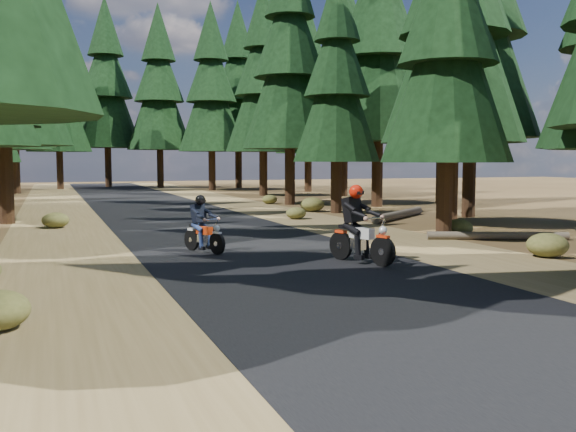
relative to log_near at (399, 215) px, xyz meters
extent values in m
plane|color=#412E17|center=(-8.13, -10.63, -0.16)|extent=(120.00, 120.00, 0.00)
cube|color=black|center=(-8.13, -5.63, -0.15)|extent=(6.00, 100.00, 0.01)
cube|color=brown|center=(-12.73, -5.63, -0.16)|extent=(3.20, 100.00, 0.01)
cube|color=brown|center=(-3.53, -5.63, -0.16)|extent=(3.20, 100.00, 0.01)
cylinder|color=black|center=(-2.08, -6.15, 2.10)|extent=(0.48, 0.48, 4.52)
cone|color=black|center=(-2.08, -6.15, 4.92)|extent=(3.84, 3.84, 5.65)
cylinder|color=black|center=(0.15, -3.24, 2.76)|extent=(0.53, 0.53, 5.84)
cone|color=black|center=(0.15, -3.24, 6.41)|extent=(4.96, 4.96, 7.30)
cylinder|color=black|center=(3.08, -0.29, 3.06)|extent=(0.56, 0.56, 6.43)
cone|color=black|center=(3.08, -0.29, 7.08)|extent=(5.47, 5.47, 8.04)
cylinder|color=black|center=(-14.49, 3.26, 2.70)|extent=(0.53, 0.53, 5.72)
cone|color=black|center=(-14.49, 3.26, 6.27)|extent=(4.86, 4.86, 7.15)
cylinder|color=black|center=(-1.15, 3.44, 2.09)|extent=(0.48, 0.48, 4.51)
cone|color=black|center=(-1.15, 3.44, 4.91)|extent=(3.83, 3.83, 5.64)
cone|color=black|center=(-1.15, 3.44, 6.94)|extent=(2.93, 2.93, 4.06)
cone|color=black|center=(-1.15, 3.44, 8.97)|extent=(2.03, 2.03, 3.38)
cylinder|color=black|center=(2.35, 6.17, 3.08)|extent=(0.56, 0.56, 6.47)
cone|color=black|center=(2.35, 6.17, 7.12)|extent=(5.50, 5.50, 8.09)
cylinder|color=black|center=(-1.20, 9.10, 2.75)|extent=(0.53, 0.53, 5.83)
cone|color=black|center=(-1.20, 9.10, 6.40)|extent=(4.95, 4.95, 7.29)
cone|color=black|center=(-1.20, 9.10, 9.02)|extent=(3.79, 3.79, 5.25)
cylinder|color=black|center=(3.39, 13.52, 2.15)|extent=(0.48, 0.48, 4.61)
cone|color=black|center=(3.39, 13.52, 5.03)|extent=(3.92, 3.92, 5.77)
cone|color=black|center=(3.39, 13.52, 7.11)|extent=(3.00, 3.00, 4.15)
cone|color=black|center=(3.39, 13.52, 9.18)|extent=(2.08, 2.08, 3.46)
cylinder|color=black|center=(0.21, 17.78, 2.72)|extent=(0.53, 0.53, 5.76)
cone|color=black|center=(0.21, 17.78, 6.32)|extent=(4.90, 4.90, 7.21)
cone|color=black|center=(0.21, 17.78, 8.92)|extent=(3.75, 3.75, 5.19)
cone|color=black|center=(0.21, 17.78, 11.51)|extent=(2.59, 2.59, 4.32)
cylinder|color=black|center=(4.89, 21.45, 2.67)|extent=(0.53, 0.53, 5.66)
cone|color=black|center=(4.89, 21.45, 6.21)|extent=(4.81, 4.81, 7.07)
cone|color=black|center=(4.89, 21.45, 8.75)|extent=(3.68, 3.68, 5.09)
cone|color=black|center=(4.89, 21.45, 11.30)|extent=(2.55, 2.55, 4.24)
cylinder|color=black|center=(4.87, 15.37, 2.84)|extent=(0.54, 0.54, 6.00)
cone|color=black|center=(4.87, 15.37, 6.59)|extent=(5.10, 5.10, 7.50)
cone|color=black|center=(4.87, 15.37, 9.29)|extent=(3.90, 3.90, 5.40)
cone|color=black|center=(4.87, 15.37, 11.99)|extent=(2.70, 2.70, 4.50)
cylinder|color=black|center=(6.87, 7.37, 2.64)|extent=(0.52, 0.52, 5.60)
cone|color=black|center=(6.87, 7.37, 6.14)|extent=(4.76, 4.76, 7.00)
cone|color=black|center=(6.87, 7.37, 8.66)|extent=(3.64, 3.64, 5.04)
cylinder|color=black|center=(-15.13, 26.37, 3.04)|extent=(0.56, 0.56, 6.40)
cone|color=black|center=(-15.13, 26.37, 7.04)|extent=(5.44, 5.44, 8.00)
cone|color=black|center=(-15.13, 26.37, 9.92)|extent=(4.16, 4.16, 5.76)
cone|color=black|center=(-15.13, 26.37, 12.80)|extent=(2.88, 2.88, 4.80)
cylinder|color=black|center=(-1.13, 26.37, 2.84)|extent=(0.54, 0.54, 6.00)
cone|color=black|center=(-1.13, 26.37, 6.59)|extent=(5.10, 5.10, 7.50)
cone|color=black|center=(-1.13, 26.37, 9.29)|extent=(3.90, 3.90, 5.40)
cone|color=black|center=(-1.13, 26.37, 11.99)|extent=(2.70, 2.70, 4.50)
cylinder|color=black|center=(1.87, 29.37, 3.04)|extent=(0.56, 0.56, 6.40)
cone|color=black|center=(1.87, 29.37, 7.04)|extent=(5.44, 5.44, 8.00)
cone|color=black|center=(1.87, 29.37, 9.92)|extent=(4.16, 4.16, 5.76)
cone|color=black|center=(1.87, 29.37, 12.80)|extent=(2.88, 2.88, 4.80)
cylinder|color=black|center=(-12.13, 32.37, 2.84)|extent=(0.54, 0.54, 6.00)
cone|color=black|center=(-12.13, 32.37, 6.59)|extent=(5.10, 5.10, 7.50)
cone|color=black|center=(-12.13, 32.37, 9.29)|extent=(3.90, 3.90, 5.40)
cone|color=black|center=(-12.13, 32.37, 11.99)|extent=(2.70, 2.70, 4.50)
cylinder|color=black|center=(-4.13, 32.37, 3.04)|extent=(0.56, 0.56, 6.40)
cone|color=black|center=(-4.13, 32.37, 7.04)|extent=(5.44, 5.44, 8.00)
cone|color=black|center=(-4.13, 32.37, 9.92)|extent=(4.16, 4.16, 5.76)
cone|color=black|center=(-4.13, 32.37, 12.80)|extent=(2.88, 2.88, 4.80)
cylinder|color=black|center=(-8.13, 35.37, 3.24)|extent=(0.57, 0.57, 6.80)
cone|color=black|center=(-8.13, 35.37, 7.49)|extent=(5.78, 5.78, 8.50)
cone|color=black|center=(-8.13, 35.37, 10.55)|extent=(4.42, 4.42, 6.12)
cone|color=black|center=(-8.13, 35.37, 13.61)|extent=(3.06, 3.06, 5.10)
cylinder|color=black|center=(4.87, 25.37, 2.84)|extent=(0.54, 0.54, 6.00)
cone|color=black|center=(4.87, 25.37, 6.59)|extent=(5.10, 5.10, 7.50)
cone|color=black|center=(4.87, 25.37, 9.29)|extent=(3.90, 3.90, 5.40)
cone|color=black|center=(4.87, 25.37, 11.99)|extent=(2.70, 2.70, 4.50)
cylinder|color=#4C4233|center=(0.00, 0.00, 0.00)|extent=(4.14, 3.60, 0.32)
cylinder|color=#4C4233|center=(-0.79, -6.98, -0.04)|extent=(3.85, 1.79, 0.24)
ellipsoid|color=#474C1E|center=(-1.88, -10.17, 0.13)|extent=(0.98, 0.98, 0.59)
ellipsoid|color=#474C1E|center=(-1.35, -5.85, 0.11)|extent=(0.88, 0.88, 0.53)
ellipsoid|color=#474C1E|center=(-12.85, 1.03, 0.11)|extent=(0.90, 0.90, 0.54)
ellipsoid|color=#474C1E|center=(-1.92, 4.35, 0.16)|extent=(1.08, 1.08, 0.65)
ellipsoid|color=#474C1E|center=(-3.91, 1.24, 0.08)|extent=(0.79, 0.79, 0.48)
ellipsoid|color=#474C1E|center=(-2.05, 9.90, 0.08)|extent=(0.81, 0.81, 0.49)
cube|color=black|center=(-6.49, -9.43, 1.04)|extent=(0.45, 0.36, 0.57)
sphere|color=red|center=(-6.49, -9.43, 1.45)|extent=(0.41, 0.41, 0.32)
cube|color=black|center=(-9.41, -6.55, 0.82)|extent=(0.38, 0.31, 0.47)
sphere|color=black|center=(-9.41, -6.55, 1.16)|extent=(0.34, 0.34, 0.26)
camera|label=1|loc=(-13.04, -22.25, 2.16)|focal=40.00mm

